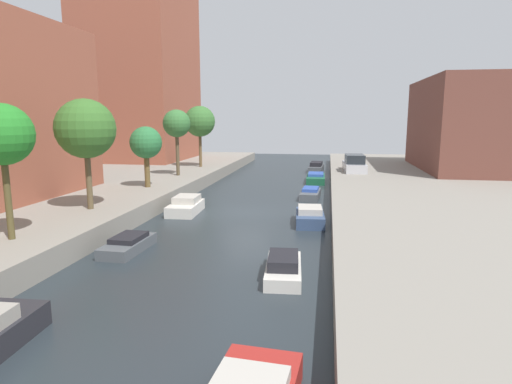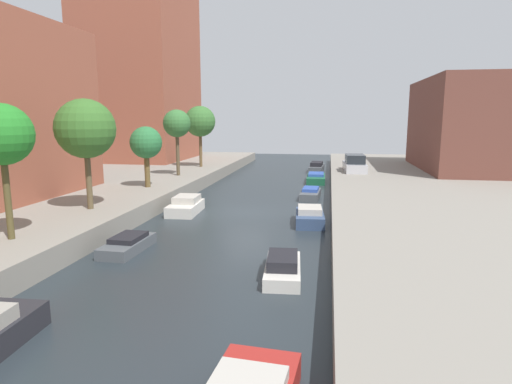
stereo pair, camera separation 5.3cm
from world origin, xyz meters
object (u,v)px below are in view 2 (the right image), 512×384
moored_boat_right_3 (311,194)px  moored_boat_left_1 (128,244)px  apartment_tower_far (140,55)px  low_block_right (481,124)px  street_tree_5 (200,122)px  moored_boat_left_2 (186,206)px  street_tree_1 (1,135)px  street_tree_2 (85,129)px  street_tree_4 (177,124)px  moored_boat_right_1 (283,268)px  moored_boat_right_2 (310,217)px  parked_car (355,164)px  street_tree_3 (146,143)px  moored_boat_right_5 (317,168)px  moored_boat_right_4 (316,178)px

moored_boat_right_3 → moored_boat_left_1: bearing=-117.8°
apartment_tower_far → low_block_right: (34.00, -4.76, -7.32)m
street_tree_5 → moored_boat_left_2: bearing=-76.5°
low_block_right → street_tree_1: size_ratio=2.80×
street_tree_2 → moored_boat_left_1: bearing=-42.8°
street_tree_4 → moored_boat_left_2: (3.67, -8.98, -4.68)m
street_tree_2 → moored_boat_right_1: size_ratio=1.73×
street_tree_1 → moored_boat_right_2: (11.09, 8.34, -4.58)m
street_tree_5 → moored_boat_right_1: 27.25m
low_block_right → moored_boat_left_1: 33.23m
low_block_right → parked_car: size_ratio=3.09×
moored_boat_right_1 → moored_boat_right_3: bearing=88.9°
moored_boat_right_1 → street_tree_2: bearing=153.3°
street_tree_3 → moored_boat_left_2: 5.90m
street_tree_3 → street_tree_2: bearing=-90.0°
moored_boat_right_3 → moored_boat_right_5: (-0.03, 15.22, 0.12)m
street_tree_2 → street_tree_4: 13.12m
street_tree_5 → moored_boat_right_1: bearing=-66.9°
low_block_right → moored_boat_right_2: 23.92m
moored_boat_left_2 → moored_boat_right_4: size_ratio=0.81×
street_tree_1 → moored_boat_left_1: street_tree_1 is taller
street_tree_3 → moored_boat_right_2: bearing=-21.7°
apartment_tower_far → moored_boat_right_5: 22.89m
low_block_right → street_tree_3: 29.03m
moored_boat_left_2 → moored_boat_right_3: 9.35m
street_tree_1 → moored_boat_right_4: street_tree_1 is taller
moored_boat_left_1 → moored_boat_right_2: (7.44, 6.08, 0.11)m
street_tree_1 → street_tree_2: size_ratio=0.93×
low_block_right → parked_car: bearing=-164.1°
moored_boat_left_1 → street_tree_3: bearing=109.2°
street_tree_3 → street_tree_5: 12.34m
low_block_right → moored_boat_right_5: 15.68m
low_block_right → moored_boat_right_1: size_ratio=4.51×
street_tree_5 → moored_boat_right_2: street_tree_5 is taller
moored_boat_right_2 → moored_boat_right_4: 15.29m
street_tree_2 → moored_boat_right_4: 21.58m
street_tree_1 → street_tree_5: 25.03m
street_tree_3 → moored_boat_right_4: bearing=44.8°
street_tree_1 → moored_boat_right_4: 26.44m
moored_boat_right_5 → low_block_right: bearing=-15.3°
moored_boat_right_2 → moored_boat_right_3: (-0.28, 7.47, -0.08)m
street_tree_2 → moored_boat_right_4: bearing=58.7°
parked_car → moored_boat_right_2: parked_car is taller
moored_boat_right_2 → street_tree_5: bearing=123.6°
street_tree_4 → moored_boat_left_1: size_ratio=1.73×
moored_boat_right_4 → low_block_right: bearing=13.5°
low_block_right → moored_boat_left_1: (-21.59, -24.81, -4.73)m
moored_boat_right_2 → moored_boat_right_4: size_ratio=0.77×
moored_boat_right_5 → apartment_tower_far: bearing=177.7°
street_tree_4 → moored_boat_right_3: 12.18m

